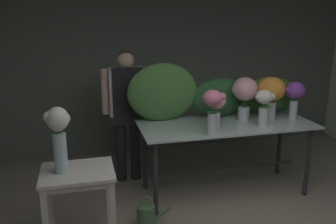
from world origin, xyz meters
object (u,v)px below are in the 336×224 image
at_px(vase_white_roses_tall, 59,134).
at_px(vase_peach_anemones, 216,105).
at_px(vase_violet_dahlias, 294,94).
at_px(side_table_white, 78,184).
at_px(florist, 127,103).
at_px(vase_rosy_stock, 213,105).
at_px(vase_blush_peonies, 245,93).
at_px(watering_can, 146,216).
at_px(display_table_glass, 226,135).
at_px(vase_ivory_hydrangea, 264,104).
at_px(vase_sunset_ranunculus, 271,93).

bearing_deg(vase_white_roses_tall, vase_peach_anemones, 21.62).
bearing_deg(vase_white_roses_tall, vase_violet_dahlias, 14.69).
xyz_separation_m(side_table_white, florist, (0.61, 1.31, 0.37)).
bearing_deg(vase_rosy_stock, vase_blush_peonies, 36.40).
height_order(side_table_white, vase_peach_anemones, vase_peach_anemones).
bearing_deg(vase_violet_dahlias, side_table_white, -164.61).
distance_m(vase_violet_dahlias, watering_can, 2.20).
xyz_separation_m(display_table_glass, watering_can, (-1.04, -0.51, -0.60)).
height_order(vase_peach_anemones, watering_can, vase_peach_anemones).
height_order(display_table_glass, vase_violet_dahlias, vase_violet_dahlias).
height_order(display_table_glass, vase_peach_anemones, vase_peach_anemones).
bearing_deg(vase_ivory_hydrangea, side_table_white, -166.02).
xyz_separation_m(side_table_white, vase_violet_dahlias, (2.51, 0.69, 0.51)).
xyz_separation_m(side_table_white, vase_ivory_hydrangea, (2.02, 0.50, 0.47)).
relative_size(vase_rosy_stock, vase_ivory_hydrangea, 1.14).
bearing_deg(vase_peach_anemones, side_table_white, -156.77).
bearing_deg(vase_blush_peonies, side_table_white, -157.90).
bearing_deg(vase_blush_peonies, vase_ivory_hydrangea, -68.91).
relative_size(florist, vase_violet_dahlias, 3.68).
xyz_separation_m(florist, vase_blush_peonies, (1.30, -0.53, 0.17)).
bearing_deg(vase_peach_anemones, vase_violet_dahlias, 2.30).
bearing_deg(vase_white_roses_tall, watering_can, 14.17).
distance_m(vase_blush_peonies, watering_can, 1.76).
relative_size(vase_sunset_ranunculus, vase_ivory_hydrangea, 1.24).
bearing_deg(display_table_glass, florist, 150.44).
distance_m(vase_white_roses_tall, watering_can, 1.26).
bearing_deg(side_table_white, vase_sunset_ranunculus, 17.94).
xyz_separation_m(vase_violet_dahlias, vase_rosy_stock, (-1.14, -0.31, 0.02)).
relative_size(florist, vase_peach_anemones, 4.35).
bearing_deg(vase_rosy_stock, display_table_glass, 47.25).
relative_size(vase_blush_peonies, vase_ivory_hydrangea, 1.23).
height_order(vase_sunset_ranunculus, vase_ivory_hydrangea, vase_sunset_ranunculus).
height_order(display_table_glass, vase_ivory_hydrangea, vase_ivory_hydrangea).
bearing_deg(vase_violet_dahlias, vase_white_roses_tall, -165.31).
bearing_deg(vase_rosy_stock, side_table_white, -164.63).
xyz_separation_m(display_table_glass, florist, (-1.06, 0.60, 0.30)).
height_order(vase_ivory_hydrangea, watering_can, vase_ivory_hydrangea).
relative_size(display_table_glass, watering_can, 5.69).
height_order(display_table_glass, vase_blush_peonies, vase_blush_peonies).
relative_size(florist, vase_white_roses_tall, 2.87).
bearing_deg(vase_sunset_ranunculus, vase_ivory_hydrangea, -132.51).
relative_size(vase_peach_anemones, vase_ivory_hydrangea, 0.91).
distance_m(display_table_glass, side_table_white, 1.82).
distance_m(vase_violet_dahlias, vase_sunset_ranunculus, 0.30).
xyz_separation_m(florist, vase_white_roses_tall, (-0.74, -1.31, 0.10)).
bearing_deg(florist, vase_sunset_ranunculus, -20.21).
xyz_separation_m(vase_peach_anemones, watering_can, (-0.89, -0.46, -0.97)).
bearing_deg(display_table_glass, vase_sunset_ranunculus, 1.26).
xyz_separation_m(side_table_white, vase_peach_anemones, (1.52, 0.65, 0.45)).
bearing_deg(vase_white_roses_tall, vase_blush_peonies, 20.86).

